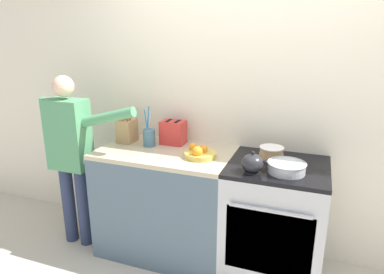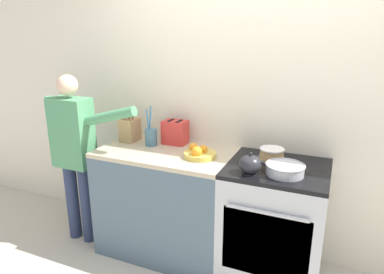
{
  "view_description": "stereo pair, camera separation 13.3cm",
  "coord_description": "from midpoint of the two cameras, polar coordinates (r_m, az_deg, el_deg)",
  "views": [
    {
      "loc": [
        0.49,
        -2.04,
        1.82
      ],
      "look_at": [
        -0.38,
        0.29,
        1.06
      ],
      "focal_mm": 32.0,
      "sensor_mm": 36.0,
      "label": 1
    },
    {
      "loc": [
        0.61,
        -1.99,
        1.82
      ],
      "look_at": [
        -0.38,
        0.29,
        1.06
      ],
      "focal_mm": 32.0,
      "sensor_mm": 36.0,
      "label": 2
    }
  ],
  "objects": [
    {
      "name": "layer_cake",
      "position": [
        2.63,
        14.57,
        -2.87
      ],
      "size": [
        0.22,
        0.22,
        0.09
      ],
      "color": "#4C4C51",
      "rests_on": "stove_range"
    },
    {
      "name": "knife_block",
      "position": [
        3.03,
        -9.08,
        1.23
      ],
      "size": [
        0.13,
        0.17,
        0.29
      ],
      "color": "tan",
      "rests_on": "counter_cabinet"
    },
    {
      "name": "toaster",
      "position": [
        2.91,
        -1.53,
        0.8
      ],
      "size": [
        0.22,
        0.15,
        0.2
      ],
      "color": "red",
      "rests_on": "counter_cabinet"
    },
    {
      "name": "fruit_bowl",
      "position": [
        2.61,
        2.67,
        -2.71
      ],
      "size": [
        0.25,
        0.25,
        0.1
      ],
      "color": "gold",
      "rests_on": "counter_cabinet"
    },
    {
      "name": "stove_range",
      "position": [
        2.72,
        14.82,
        -13.76
      ],
      "size": [
        0.71,
        0.69,
        0.91
      ],
      "color": "#B7BABF",
      "rests_on": "ground_plane"
    },
    {
      "name": "person_baker",
      "position": [
        3.07,
        -17.84,
        -1.58
      ],
      "size": [
        0.89,
        0.2,
        1.5
      ],
      "rotation": [
        0.0,
        0.0,
        -0.14
      ],
      "color": "#283351",
      "rests_on": "ground_plane"
    },
    {
      "name": "counter_cabinet",
      "position": [
        2.95,
        -2.87,
        -10.61
      ],
      "size": [
        1.08,
        0.65,
        0.91
      ],
      "color": "#4C6070",
      "rests_on": "ground_plane"
    },
    {
      "name": "mixing_bowl",
      "position": [
        2.39,
        16.8,
        -5.2
      ],
      "size": [
        0.26,
        0.26,
        0.07
      ],
      "color": "#B7BABF",
      "rests_on": "stove_range"
    },
    {
      "name": "tea_kettle",
      "position": [
        2.34,
        11.32,
        -4.55
      ],
      "size": [
        0.18,
        0.15,
        0.15
      ],
      "color": "#232328",
      "rests_on": "stove_range"
    },
    {
      "name": "utensil_crock",
      "position": [
        2.88,
        -5.56,
        0.12
      ],
      "size": [
        0.1,
        0.1,
        0.33
      ],
      "color": "#477084",
      "rests_on": "counter_cabinet"
    },
    {
      "name": "wall_back",
      "position": [
        2.8,
        11.75,
        5.82
      ],
      "size": [
        8.0,
        0.04,
        2.6
      ],
      "color": "silver",
      "rests_on": "ground_plane"
    }
  ]
}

